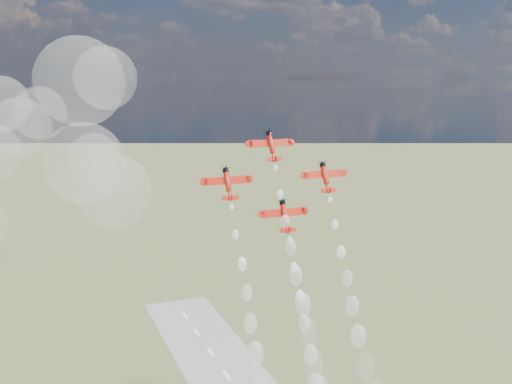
{
  "coord_description": "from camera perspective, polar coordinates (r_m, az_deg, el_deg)",
  "views": [
    {
      "loc": [
        -63.7,
        -123.56,
        107.7
      ],
      "look_at": [
        -9.55,
        15.74,
        79.12
      ],
      "focal_mm": 42.0,
      "sensor_mm": 36.0,
      "label": 1
    }
  ],
  "objects": [
    {
      "name": "plane_left",
      "position": [
        149.01,
        -2.71,
        0.85
      ],
      "size": [
        11.97,
        6.2,
        7.85
      ],
      "rotation": [
        1.08,
        0.0,
        0.0
      ],
      "color": "red",
      "rests_on": "ground"
    },
    {
      "name": "plane_slot",
      "position": [
        151.43,
        2.75,
        -2.23
      ],
      "size": [
        11.97,
        6.2,
        7.85
      ],
      "rotation": [
        1.08,
        0.0,
        0.0
      ],
      "color": "red",
      "rests_on": "ground"
    },
    {
      "name": "drifted_smoke_cloud",
      "position": [
        151.32,
        -21.37,
        3.99
      ],
      "size": [
        62.92,
        38.1,
        57.8
      ],
      "color": "white",
      "rests_on": "ground"
    },
    {
      "name": "plane_right",
      "position": [
        159.62,
        6.59,
        1.46
      ],
      "size": [
        11.97,
        6.2,
        7.85
      ],
      "rotation": [
        1.08,
        0.0,
        0.0
      ],
      "color": "red",
      "rests_on": "ground"
    },
    {
      "name": "smoke_trail_right",
      "position": [
        153.88,
        10.59,
        -16.82
      ],
      "size": [
        5.68,
        29.68,
        52.5
      ],
      "color": "white",
      "rests_on": "plane_right"
    },
    {
      "name": "smoke_trail_lead",
      "position": [
        147.88,
        5.19,
        -14.22
      ],
      "size": [
        5.4,
        29.58,
        52.83
      ],
      "color": "white",
      "rests_on": "plane_lead"
    },
    {
      "name": "plane_lead",
      "position": [
        156.72,
        1.47,
        4.46
      ],
      "size": [
        11.97,
        6.2,
        7.85
      ],
      "rotation": [
        1.08,
        0.0,
        0.0
      ],
      "color": "red",
      "rests_on": "ground"
    }
  ]
}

